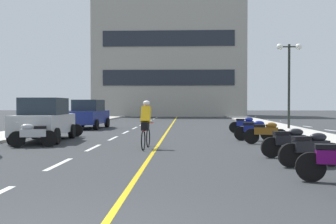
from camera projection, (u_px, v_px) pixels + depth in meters
name	position (u px, v px, depth m)	size (l,w,h in m)	color
ground_plane	(165.00, 129.00, 25.67)	(140.00, 140.00, 0.00)	#2D3033
curb_left	(65.00, 125.00, 28.98)	(2.40, 72.00, 0.12)	#B7B2A8
curb_right	(272.00, 126.00, 28.36)	(2.40, 72.00, 0.12)	#B7B2A8
lane_dash_1	(59.00, 164.00, 10.78)	(0.14, 2.20, 0.01)	silver
lane_dash_2	(93.00, 148.00, 14.77)	(0.14, 2.20, 0.01)	silver
lane_dash_3	(113.00, 138.00, 18.77)	(0.14, 2.20, 0.01)	silver
lane_dash_4	(126.00, 132.00, 22.76)	(0.14, 2.20, 0.01)	silver
lane_dash_5	(135.00, 128.00, 26.76)	(0.14, 2.20, 0.01)	silver
lane_dash_6	(141.00, 125.00, 30.75)	(0.14, 2.20, 0.01)	silver
lane_dash_7	(147.00, 122.00, 34.75)	(0.14, 2.20, 0.01)	silver
lane_dash_8	(151.00, 120.00, 38.74)	(0.14, 2.20, 0.01)	silver
lane_dash_9	(154.00, 119.00, 42.74)	(0.14, 2.20, 0.01)	silver
lane_dash_10	(157.00, 117.00, 46.73)	(0.14, 2.20, 0.01)	silver
lane_dash_11	(159.00, 116.00, 50.73)	(0.14, 2.20, 0.01)	silver
centre_line_yellow	(171.00, 126.00, 28.66)	(0.12, 66.00, 0.01)	gold
office_building	(170.00, 56.00, 54.07)	(18.83, 9.22, 15.66)	#9E998E
street_lamp_mid	(289.00, 66.00, 24.33)	(1.46, 0.36, 4.99)	black
parked_car_near	(44.00, 119.00, 17.37)	(2.11, 4.29, 1.82)	black
parked_car_mid	(89.00, 114.00, 26.15)	(2.08, 4.27, 1.82)	black
motorcycle_2	(311.00, 148.00, 10.29)	(1.69, 0.63, 0.92)	black
motorcycle_3	(290.00, 141.00, 12.11)	(1.70, 0.60, 0.92)	black
motorcycle_4	(33.00, 134.00, 14.93)	(1.65, 0.78, 0.92)	black
motorcycle_5	(266.00, 132.00, 16.06)	(1.70, 0.60, 0.92)	black
motorcycle_6	(255.00, 130.00, 17.58)	(1.70, 0.60, 0.92)	black
motorcycle_7	(65.00, 127.00, 19.82)	(1.70, 0.60, 0.92)	black
motorcycle_8	(245.00, 124.00, 22.09)	(1.69, 0.60, 0.92)	black
cyclist_rider	(146.00, 123.00, 14.52)	(0.42, 1.77, 1.71)	black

